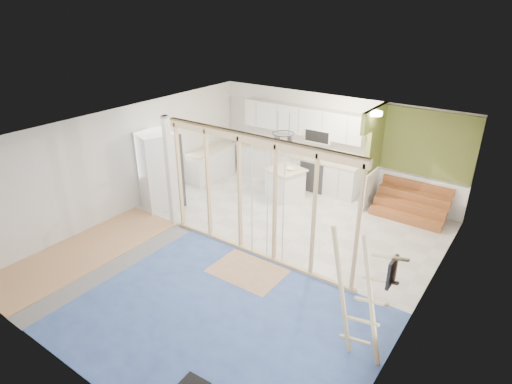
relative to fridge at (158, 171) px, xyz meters
The scene contains 16 objects.
room 3.07m from the fridge, ahead, with size 7.01×8.01×2.61m.
floor_overlays 3.27m from the fridge, ahead, with size 7.00×8.00×0.03m.
stud_frame 2.91m from the fridge, ahead, with size 4.66×0.14×2.60m.
base_cabinets 3.28m from the fridge, 64.08° to the left, with size 4.45×2.24×0.93m.
upper_cabinets 4.10m from the fridge, 57.03° to the left, with size 3.60×0.41×0.85m.
green_partition 6.00m from the fridge, 32.34° to the left, with size 2.25×1.51×2.60m.
pot_rack 3.24m from the fridge, 27.94° to the left, with size 0.52×0.52×0.72m.
sheathing_panel 6.96m from the fridge, 20.64° to the right, with size 0.02×4.00×2.60m, color tan.
electrical_panel 6.75m from the fridge, 16.00° to the right, with size 0.04×0.30×0.40m, color #38383D.
ceiling_light 5.34m from the fridge, 29.97° to the left, with size 0.32×0.32×0.08m, color #FFEABF.
fridge is the anchor object (origin of this frame).
island 3.29m from the fridge, 43.95° to the left, with size 1.04×1.04×0.83m.
bowl 3.36m from the fridge, 42.48° to the left, with size 0.23×0.23×0.06m, color white.
soap_bottle_a 3.50m from the fridge, 67.13° to the left, with size 0.10×0.10×0.26m, color silver.
soap_bottle_b 4.94m from the fridge, 41.09° to the left, with size 0.09×0.10×0.21m, color silver.
ladder 6.34m from the fridge, 16.73° to the right, with size 1.09×0.05×2.03m.
Camera 1 is at (4.65, -6.17, 4.89)m, focal length 30.00 mm.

